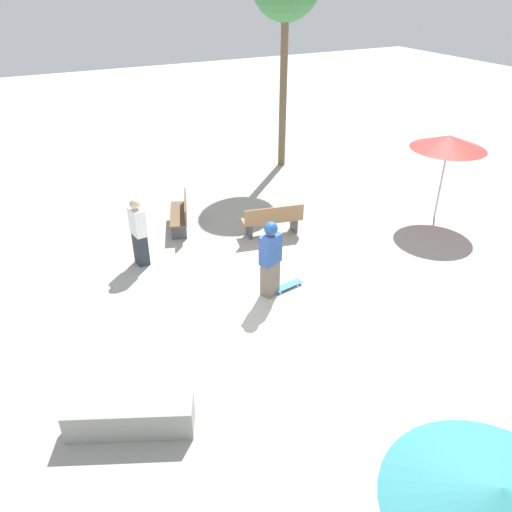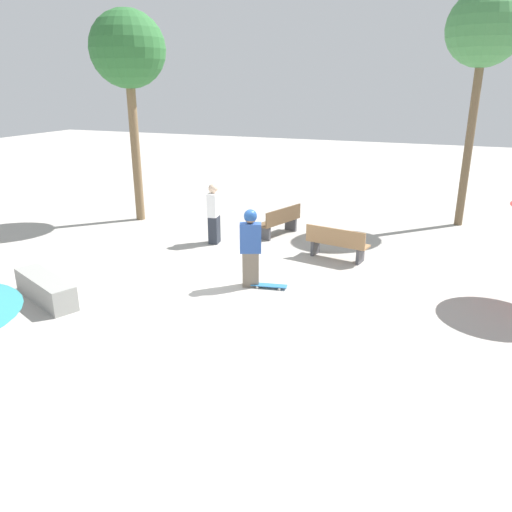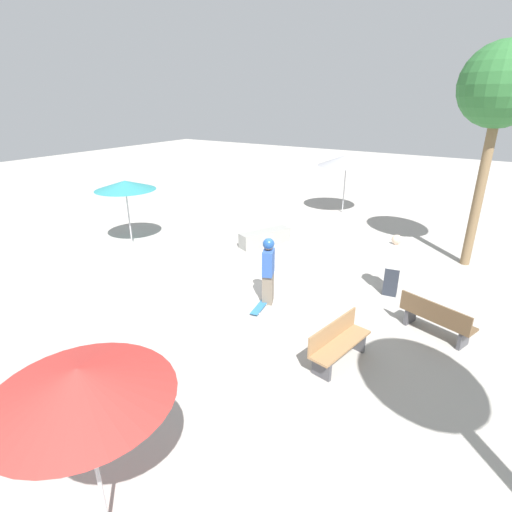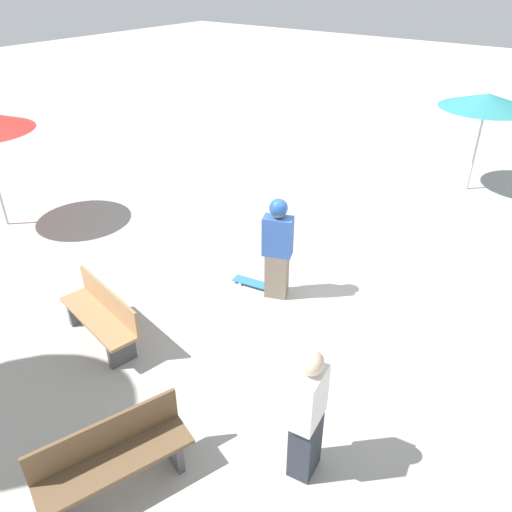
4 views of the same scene
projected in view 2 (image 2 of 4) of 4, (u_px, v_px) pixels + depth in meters
name	position (u px, v px, depth m)	size (l,w,h in m)	color
ground_plane	(211.00, 285.00, 11.17)	(60.00, 60.00, 0.00)	#ADA8A0
skater_main	(250.00, 245.00, 10.85)	(0.53, 0.41, 1.75)	#726656
skateboard	(269.00, 285.00, 11.01)	(0.82, 0.34, 0.07)	teal
concrete_ledge	(46.00, 289.00, 10.31)	(1.96, 1.24, 0.52)	gray
bench_near	(280.00, 221.00, 14.67)	(0.94, 1.66, 0.85)	#47474C
bench_far	(337.00, 243.00, 12.68)	(1.65, 0.74, 0.85)	#47474C
palm_tree_center_right	(128.00, 52.00, 14.87)	(2.27, 2.27, 6.37)	brown
palm_tree_far_back	(485.00, 31.00, 14.06)	(2.16, 2.16, 6.83)	brown
bystander_watching	(214.00, 214.00, 13.84)	(0.32, 0.49, 1.68)	#282D38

